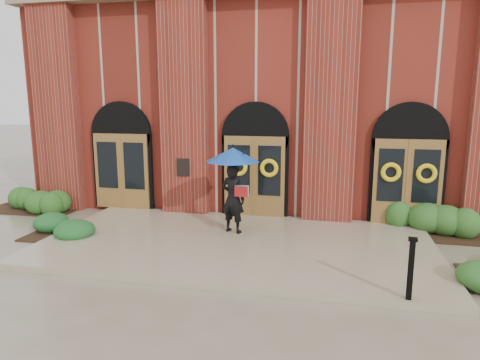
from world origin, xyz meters
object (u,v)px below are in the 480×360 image
(man_with_umbrella, at_px, (233,173))
(hedge_wall_left, at_px, (30,200))
(hedge_wall_right, at_px, (434,222))
(metal_post, at_px, (411,267))

(man_with_umbrella, distance_m, hedge_wall_left, 7.70)
(hedge_wall_left, relative_size, hedge_wall_right, 0.90)
(man_with_umbrella, relative_size, metal_post, 2.00)
(man_with_umbrella, relative_size, hedge_wall_left, 0.82)
(hedge_wall_left, bearing_deg, metal_post, -21.52)
(hedge_wall_left, height_order, hedge_wall_right, hedge_wall_right)
(man_with_umbrella, bearing_deg, hedge_wall_left, 8.89)
(metal_post, distance_m, hedge_wall_left, 12.41)
(metal_post, relative_size, hedge_wall_right, 0.37)
(man_with_umbrella, height_order, metal_post, man_with_umbrella)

